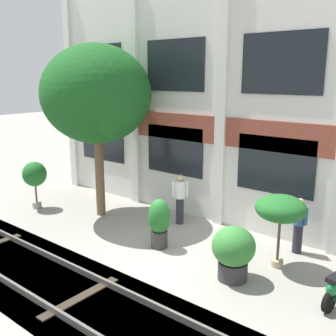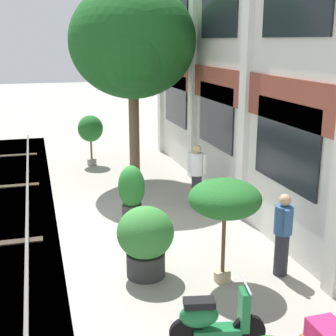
{
  "view_description": "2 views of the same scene",
  "coord_description": "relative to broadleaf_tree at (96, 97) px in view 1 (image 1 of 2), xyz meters",
  "views": [
    {
      "loc": [
        6.46,
        -7.74,
        4.85
      ],
      "look_at": [
        -1.48,
        2.12,
        1.83
      ],
      "focal_mm": 42.0,
      "sensor_mm": 36.0,
      "label": 1
    },
    {
      "loc": [
        9.95,
        -1.79,
        4.25
      ],
      "look_at": [
        0.6,
        0.9,
        1.58
      ],
      "focal_mm": 50.0,
      "sensor_mm": 36.0,
      "label": 2
    }
  ],
  "objects": [
    {
      "name": "apartment_facade",
      "position": [
        3.69,
        2.15,
        0.06
      ],
      "size": [
        15.32,
        0.64,
        8.39
      ],
      "color": "silver",
      "rests_on": "ground"
    },
    {
      "name": "rail_tracks",
      "position": [
        3.69,
        -3.93,
        -4.25
      ],
      "size": [
        22.96,
        2.8,
        0.43
      ],
      "color": "#5B5449",
      "rests_on": "ground"
    },
    {
      "name": "ground_plane",
      "position": [
        3.69,
        -1.07,
        -4.12
      ],
      "size": [
        80.0,
        80.0,
        0.0
      ],
      "primitive_type": "plane",
      "color": "#9E998E"
    },
    {
      "name": "resident_by_doorway",
      "position": [
        2.71,
        1.06,
        -3.21
      ],
      "size": [
        0.41,
        0.39,
        1.68
      ],
      "rotation": [
        0.0,
        0.0,
        -0.82
      ],
      "color": "#282833",
      "rests_on": "ground"
    },
    {
      "name": "potted_plant_fluted_column",
      "position": [
        3.38,
        -0.8,
        -3.3
      ],
      "size": [
        0.63,
        0.63,
        1.44
      ],
      "color": "#333333",
      "rests_on": "ground"
    },
    {
      "name": "potted_plant_low_pan",
      "position": [
        -2.39,
        -1.04,
        -2.86
      ],
      "size": [
        0.86,
        0.86,
        1.76
      ],
      "color": "gray",
      "rests_on": "ground"
    },
    {
      "name": "resident_watching_tracks",
      "position": [
        6.59,
        1.36,
        -3.27
      ],
      "size": [
        0.51,
        0.34,
        1.58
      ],
      "rotation": [
        0.0,
        0.0,
        -1.87
      ],
      "color": "#282833",
      "rests_on": "ground"
    },
    {
      "name": "potted_plant_stone_basin",
      "position": [
        5.93,
        -1.07,
        -3.37
      ],
      "size": [
        1.05,
        1.05,
        1.34
      ],
      "color": "#333333",
      "rests_on": "ground"
    },
    {
      "name": "broadleaf_tree",
      "position": [
        0.0,
        0.0,
        0.0
      ],
      "size": [
        3.85,
        3.66,
        5.86
      ],
      "color": "brown",
      "rests_on": "ground"
    },
    {
      "name": "potted_plant_terracotta_small",
      "position": [
        6.51,
        0.23,
        -2.56
      ],
      "size": [
        1.29,
        1.29,
        1.91
      ],
      "color": "tan",
      "rests_on": "ground"
    }
  ]
}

